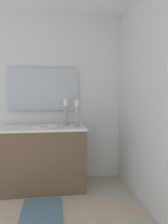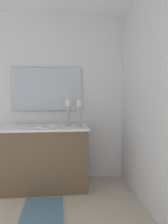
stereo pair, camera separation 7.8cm
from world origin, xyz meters
name	(u,v)px [view 2 (the right image)]	position (x,y,z in m)	size (l,w,h in m)	color
wall_back	(168,99)	(0.00, 1.25, 1.23)	(2.77, 0.04, 2.45)	white
wall_left	(41,98)	(-1.38, 0.00, 1.23)	(0.04, 2.51, 2.45)	white
vanity_cabinet	(46,157)	(-1.06, 0.09, 0.42)	(0.58, 1.13, 0.84)	brown
sink_basin	(46,129)	(-1.06, 0.09, 0.80)	(0.40, 0.40, 0.24)	white
mirror	(47,89)	(-1.34, 0.09, 1.35)	(0.02, 1.01, 0.62)	silver
candle_holder_tall	(79,112)	(-1.00, 0.54, 1.03)	(0.09, 0.09, 0.36)	#B7B2A5
candle_holder_short	(68,112)	(-1.10, 0.39, 1.04)	(0.09, 0.09, 0.37)	#B7B2A5
bath_mat	(43,211)	(-0.43, 0.09, 0.01)	(0.60, 0.44, 0.02)	slate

